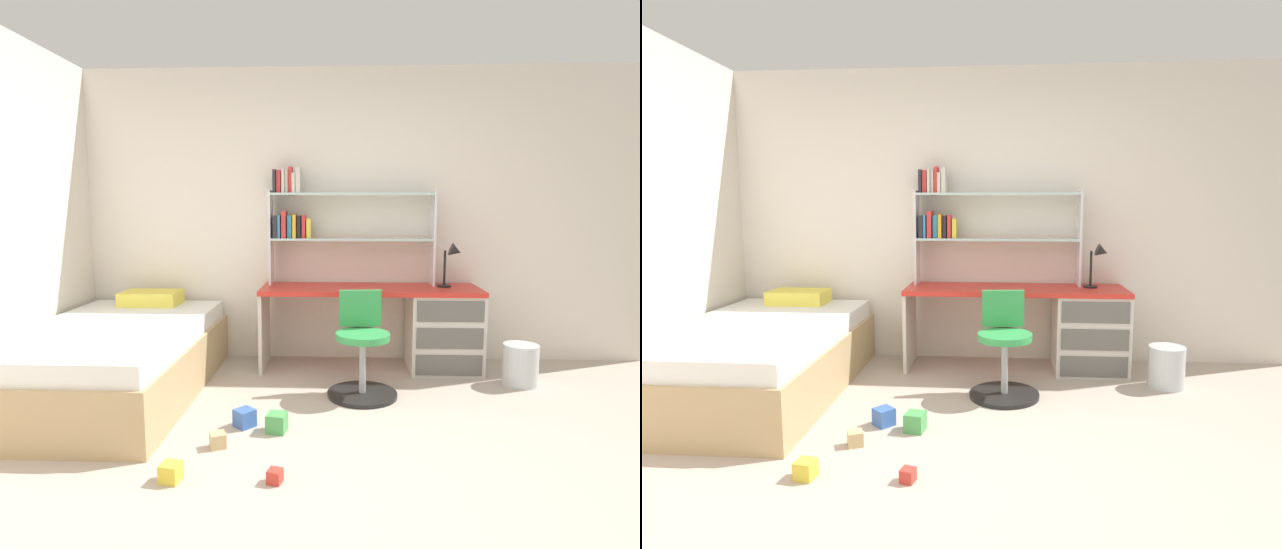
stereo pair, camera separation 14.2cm
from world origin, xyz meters
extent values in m
cube|color=#B2A393|center=(0.00, 0.00, -0.01)|extent=(5.59, 5.42, 0.02)
cube|color=silver|center=(0.00, 2.24, 1.31)|extent=(5.59, 0.06, 2.63)
cube|color=red|center=(0.28, 1.91, 0.69)|extent=(1.87, 0.56, 0.04)
cube|color=beige|center=(0.92, 1.91, 0.34)|extent=(0.60, 0.54, 0.67)
cube|color=beige|center=(-0.64, 1.91, 0.34)|extent=(0.03, 0.51, 0.67)
cube|color=#5E5B57|center=(0.92, 1.63, 0.11)|extent=(0.54, 0.01, 0.17)
cube|color=#5E5B57|center=(0.92, 1.63, 0.34)|extent=(0.54, 0.01, 0.17)
cube|color=#5E5B57|center=(0.92, 1.63, 0.56)|extent=(0.54, 0.01, 0.17)
cube|color=silver|center=(-0.60, 2.07, 1.13)|extent=(0.02, 0.22, 0.83)
cube|color=silver|center=(0.83, 2.07, 1.13)|extent=(0.02, 0.22, 0.83)
cube|color=silver|center=(0.12, 2.07, 1.12)|extent=(1.41, 0.22, 0.02)
cube|color=silver|center=(0.12, 2.07, 1.51)|extent=(1.41, 0.22, 0.02)
cube|color=#26262D|center=(-0.55, 2.07, 1.23)|extent=(0.04, 0.20, 0.20)
cube|color=#338CBF|center=(-0.52, 2.07, 1.23)|extent=(0.02, 0.18, 0.20)
cube|color=red|center=(-0.48, 2.07, 1.25)|extent=(0.04, 0.18, 0.23)
cube|color=#338CBF|center=(-0.43, 2.07, 1.23)|extent=(0.04, 0.13, 0.20)
cube|color=gold|center=(-0.38, 2.07, 1.23)|extent=(0.03, 0.20, 0.21)
cube|color=#26262D|center=(-0.35, 2.07, 1.23)|extent=(0.03, 0.14, 0.20)
cube|color=red|center=(-0.30, 2.07, 1.23)|extent=(0.03, 0.15, 0.20)
cube|color=yellow|center=(-0.26, 2.07, 1.21)|extent=(0.04, 0.14, 0.17)
cube|color=#26262D|center=(-0.56, 2.07, 1.62)|extent=(0.02, 0.17, 0.20)
cube|color=red|center=(-0.52, 2.07, 1.62)|extent=(0.04, 0.13, 0.20)
cube|color=beige|center=(-0.48, 2.07, 1.63)|extent=(0.02, 0.18, 0.21)
cube|color=beige|center=(-0.45, 2.07, 1.63)|extent=(0.03, 0.13, 0.20)
cube|color=red|center=(-0.42, 2.07, 1.64)|extent=(0.03, 0.12, 0.22)
cube|color=beige|center=(-0.39, 2.07, 1.61)|extent=(0.03, 0.19, 0.17)
cube|color=beige|center=(-0.35, 2.07, 1.63)|extent=(0.04, 0.18, 0.22)
cylinder|color=black|center=(0.92, 1.96, 0.72)|extent=(0.12, 0.12, 0.02)
cylinder|color=black|center=(0.92, 1.96, 0.88)|extent=(0.02, 0.02, 0.30)
cone|color=black|center=(1.00, 1.91, 1.03)|extent=(0.12, 0.11, 0.13)
cylinder|color=black|center=(0.19, 1.21, 0.01)|extent=(0.52, 0.52, 0.03)
cylinder|color=#A5A8AD|center=(0.19, 1.21, 0.22)|extent=(0.05, 0.05, 0.43)
cylinder|color=green|center=(0.19, 1.21, 0.46)|extent=(0.40, 0.40, 0.05)
cube|color=green|center=(0.17, 1.39, 0.63)|extent=(0.32, 0.07, 0.28)
cube|color=tan|center=(-1.66, 1.17, 0.20)|extent=(1.24, 2.04, 0.40)
cube|color=white|center=(-1.66, 1.17, 0.47)|extent=(1.18, 1.98, 0.14)
cube|color=#EAD84C|center=(-1.66, 1.94, 0.60)|extent=(0.50, 0.32, 0.12)
cylinder|color=silver|center=(1.45, 1.52, 0.16)|extent=(0.28, 0.28, 0.32)
cube|color=#3860B7|center=(-0.58, 0.65, 0.06)|extent=(0.16, 0.16, 0.11)
cube|color=tan|center=(-0.69, 0.35, 0.04)|extent=(0.12, 0.12, 0.09)
cube|color=gold|center=(-0.84, -0.03, 0.05)|extent=(0.11, 0.11, 0.10)
cube|color=red|center=(-0.30, -0.02, 0.04)|extent=(0.09, 0.09, 0.07)
cube|color=#479E51|center=(-0.37, 0.58, 0.06)|extent=(0.14, 0.14, 0.12)
camera|label=1|loc=(0.03, -2.46, 1.40)|focal=28.72mm
camera|label=2|loc=(0.17, -2.46, 1.40)|focal=28.72mm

